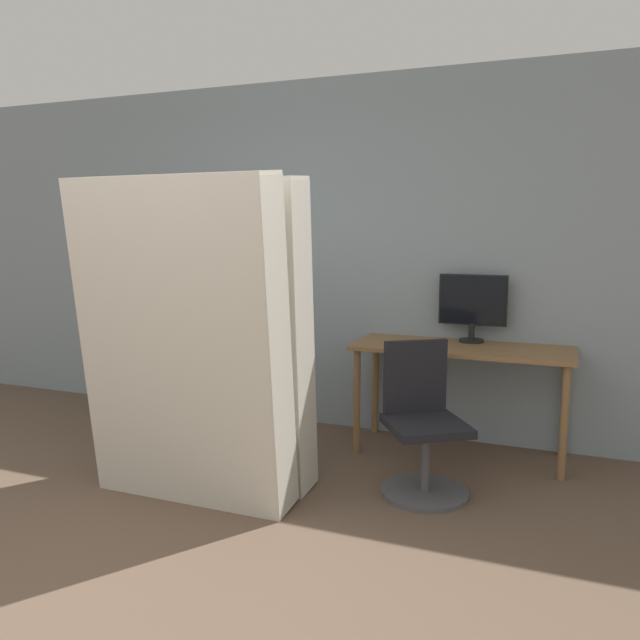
{
  "coord_description": "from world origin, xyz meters",
  "views": [
    {
      "loc": [
        1.92,
        -1.79,
        1.58
      ],
      "look_at": [
        0.61,
        1.53,
        1.05
      ],
      "focal_mm": 35.0,
      "sensor_mm": 36.0,
      "label": 1
    }
  ],
  "objects_px": {
    "office_chair": "(423,434)",
    "mattress_far": "(214,335)",
    "bookshelf": "(166,316)",
    "mattress_near": "(183,344)",
    "monitor": "(473,304)"
  },
  "relations": [
    {
      "from": "monitor",
      "to": "office_chair",
      "type": "bearing_deg",
      "value": -98.98
    },
    {
      "from": "mattress_far",
      "to": "mattress_near",
      "type": "bearing_deg",
      "value": -90.0
    },
    {
      "from": "monitor",
      "to": "office_chair",
      "type": "distance_m",
      "value": 1.15
    },
    {
      "from": "office_chair",
      "to": "mattress_near",
      "type": "xyz_separation_m",
      "value": [
        -1.23,
        -0.65,
        0.58
      ]
    },
    {
      "from": "monitor",
      "to": "office_chair",
      "type": "height_order",
      "value": "monitor"
    },
    {
      "from": "monitor",
      "to": "mattress_near",
      "type": "bearing_deg",
      "value": -131.47
    },
    {
      "from": "bookshelf",
      "to": "mattress_near",
      "type": "relative_size",
      "value": 0.86
    },
    {
      "from": "monitor",
      "to": "bookshelf",
      "type": "bearing_deg",
      "value": 179.98
    },
    {
      "from": "mattress_near",
      "to": "mattress_far",
      "type": "distance_m",
      "value": 0.33
    },
    {
      "from": "mattress_near",
      "to": "mattress_far",
      "type": "height_order",
      "value": "mattress_near"
    },
    {
      "from": "office_chair",
      "to": "mattress_far",
      "type": "relative_size",
      "value": 0.48
    },
    {
      "from": "office_chair",
      "to": "mattress_far",
      "type": "xyz_separation_m",
      "value": [
        -1.23,
        -0.32,
        0.58
      ]
    },
    {
      "from": "bookshelf",
      "to": "mattress_near",
      "type": "distance_m",
      "value": 1.98
    },
    {
      "from": "bookshelf",
      "to": "mattress_near",
      "type": "height_order",
      "value": "mattress_near"
    },
    {
      "from": "mattress_far",
      "to": "bookshelf",
      "type": "bearing_deg",
      "value": 135.08
    }
  ]
}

